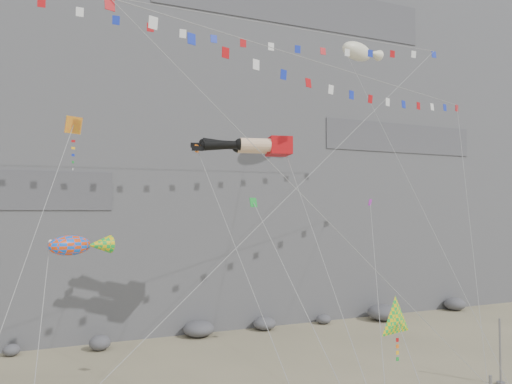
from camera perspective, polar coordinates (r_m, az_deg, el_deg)
cliff at (r=58.49m, az=-10.78°, el=12.26°), size 80.00×28.00×50.00m
talus_boulders at (r=43.23m, az=-6.55°, el=-15.33°), size 60.00×3.00×1.20m
anchor_pole_right at (r=34.81m, az=26.12°, el=-16.03°), size 0.12×0.12×3.94m
legs_kite at (r=33.07m, az=-0.45°, el=5.27°), size 6.76×15.72×20.10m
flag_banner_upper at (r=36.17m, az=-3.16°, el=19.32°), size 36.37×12.62×30.15m
flag_banner_lower at (r=32.82m, az=9.74°, el=13.63°), size 29.54×10.31×21.72m
harlequin_kite at (r=26.47m, az=-20.17°, el=7.06°), size 5.50×7.91×16.84m
fish_windsock at (r=22.64m, az=-20.52°, el=-5.79°), size 3.37×4.56×9.78m
delta_kite at (r=25.01m, az=15.87°, el=-14.03°), size 2.38×4.43×7.04m
blimp_windsock at (r=43.08m, az=11.48°, el=15.41°), size 4.56×15.10×27.09m
small_kite_a at (r=32.46m, az=-6.61°, el=4.50°), size 1.93×14.25×19.87m
small_kite_b at (r=35.42m, az=12.95°, el=-1.63°), size 7.84×11.78×17.29m
small_kite_c at (r=26.28m, az=-0.12°, el=-1.60°), size 2.55×9.09×13.88m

